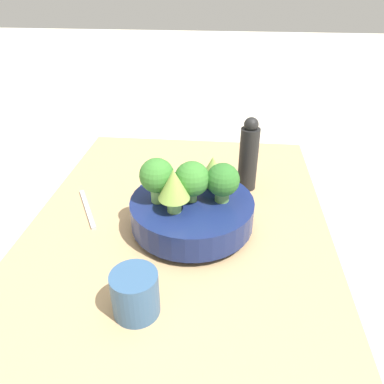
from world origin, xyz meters
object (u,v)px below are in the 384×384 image
object	(u,v)px
fork	(87,209)
bowl	(192,212)
cup	(135,294)
pepper_mill	(249,156)

from	to	relation	value
fork	bowl	bearing A→B (deg)	79.98
cup	pepper_mill	xyz separation A→B (m)	(-0.42, 0.19, 0.05)
bowl	pepper_mill	world-z (taller)	pepper_mill
cup	bowl	bearing A→B (deg)	163.96
cup	fork	size ratio (longest dim) A/B	0.52
bowl	pepper_mill	size ratio (longest dim) A/B	1.38
bowl	pepper_mill	xyz separation A→B (m)	(-0.18, 0.12, 0.05)
cup	pepper_mill	size ratio (longest dim) A/B	0.42
bowl	fork	xyz separation A→B (m)	(-0.04, -0.25, -0.04)
bowl	cup	size ratio (longest dim) A/B	3.28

